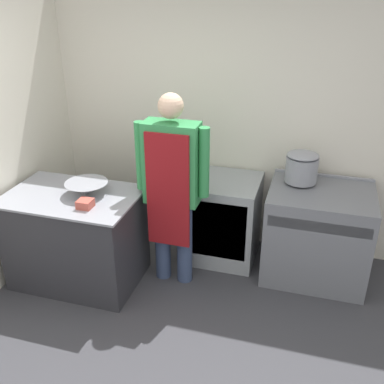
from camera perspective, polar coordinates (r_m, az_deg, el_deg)
wall_back at (r=4.50m, az=2.85°, el=9.74°), size 8.00×0.05×2.70m
prep_counter at (r=4.24m, az=-14.41°, el=-5.64°), size 1.16×0.77×0.87m
stove at (r=4.33m, az=15.57°, el=-5.11°), size 0.92×0.74×0.89m
fridge_unit at (r=4.48m, az=3.76°, el=-3.34°), size 0.71×0.65×0.83m
person_cook at (r=3.84m, az=-2.56°, el=1.41°), size 0.65×0.24×1.77m
mixing_bowl at (r=4.00m, az=-13.20°, el=0.48°), size 0.37×0.37×0.11m
plastic_tub at (r=3.78m, az=-13.40°, el=-1.46°), size 0.12×0.12×0.07m
stock_pot at (r=4.19m, az=13.76°, el=3.12°), size 0.29×0.29×0.28m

